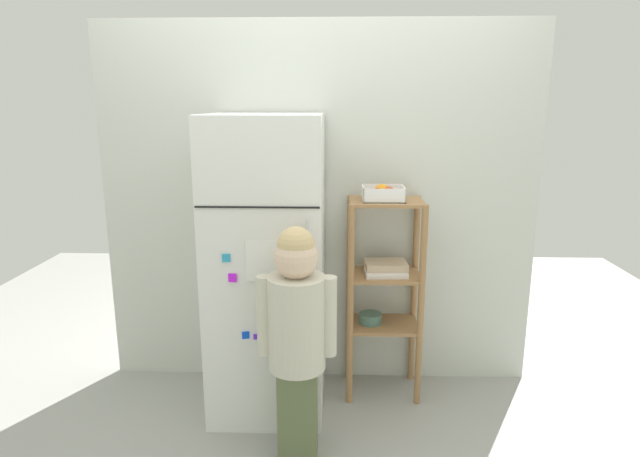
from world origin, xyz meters
The scene contains 6 objects.
ground_plane centered at (0.00, 0.00, 0.00)m, with size 6.00×6.00×0.00m, color #999993.
kitchen_wall_back centered at (0.00, 0.35, 1.05)m, with size 2.51×0.03×2.10m, color silver.
refrigerator centered at (-0.26, 0.02, 0.80)m, with size 0.59×0.64×1.60m.
child_standing centered at (-0.07, -0.44, 0.68)m, with size 0.36×0.27×1.13m.
pantry_shelf_unit centered at (0.37, 0.17, 0.66)m, with size 0.42×0.31×1.14m.
fruit_bin centered at (0.35, 0.16, 1.17)m, with size 0.22×0.18×0.09m.
Camera 1 is at (0.11, -2.70, 1.65)m, focal length 30.11 mm.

